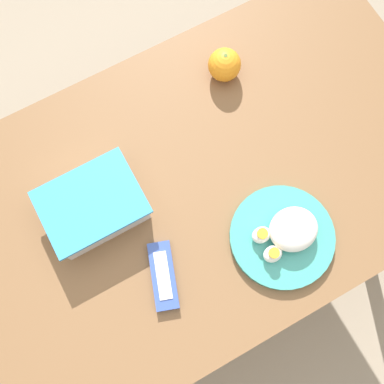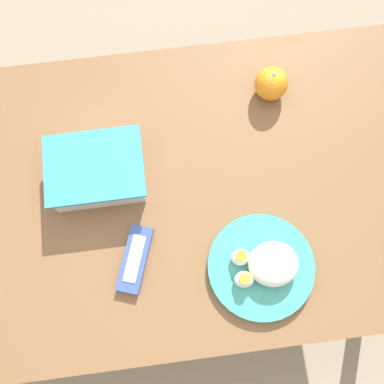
{
  "view_description": "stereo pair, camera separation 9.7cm",
  "coord_description": "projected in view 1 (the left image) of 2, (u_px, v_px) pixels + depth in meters",
  "views": [
    {
      "loc": [
        -0.11,
        -0.25,
        1.69
      ],
      "look_at": [
        0.01,
        -0.02,
        0.75
      ],
      "focal_mm": 42.0,
      "sensor_mm": 36.0,
      "label": 1
    },
    {
      "loc": [
        -0.02,
        -0.28,
        1.69
      ],
      "look_at": [
        0.01,
        -0.02,
        0.75
      ],
      "focal_mm": 42.0,
      "sensor_mm": 36.0,
      "label": 2
    }
  ],
  "objects": [
    {
      "name": "candy_bar",
      "position": [
        163.0,
        276.0,
        0.94
      ],
      "size": [
        0.09,
        0.15,
        0.02
      ],
      "color": "#334C9E",
      "rests_on": "table"
    },
    {
      "name": "ground_plane",
      "position": [
        187.0,
        242.0,
        1.7
      ],
      "size": [
        10.0,
        10.0,
        0.0
      ],
      "primitive_type": "plane",
      "color": "gray"
    },
    {
      "name": "orange_fruit",
      "position": [
        224.0,
        65.0,
        1.04
      ],
      "size": [
        0.08,
        0.08,
        0.08
      ],
      "color": "orange",
      "rests_on": "table"
    },
    {
      "name": "food_container",
      "position": [
        94.0,
        207.0,
        0.96
      ],
      "size": [
        0.21,
        0.16,
        0.08
      ],
      "color": "white",
      "rests_on": "table"
    },
    {
      "name": "table",
      "position": [
        184.0,
        202.0,
        1.1
      ],
      "size": [
        1.3,
        0.72,
        0.72
      ],
      "color": "brown",
      "rests_on": "ground_plane"
    },
    {
      "name": "rice_plate",
      "position": [
        285.0,
        235.0,
        0.95
      ],
      "size": [
        0.23,
        0.23,
        0.07
      ],
      "color": "teal",
      "rests_on": "table"
    }
  ]
}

